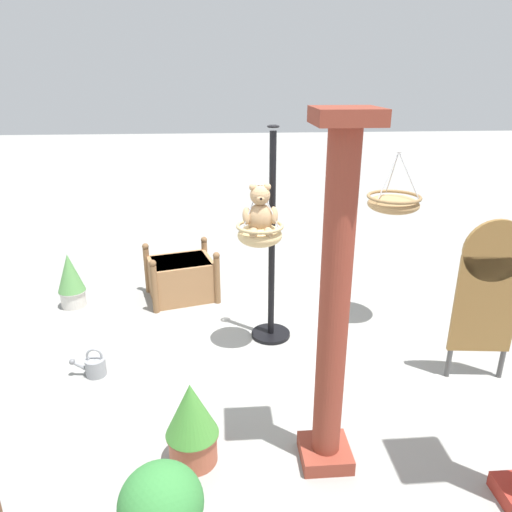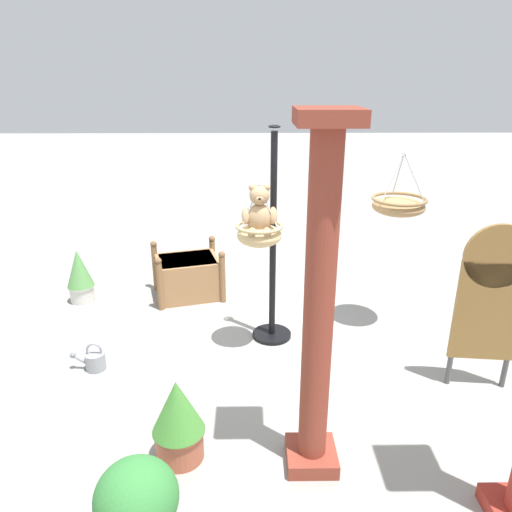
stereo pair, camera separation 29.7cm
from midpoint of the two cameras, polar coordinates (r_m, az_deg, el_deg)
name	(u,v)px [view 2 (the right image)]	position (r m, az deg, el deg)	size (l,w,h in m)	color
ground_plane	(254,341)	(5.50, 1.34, -10.08)	(40.00, 40.00, 0.00)	gray
display_pole_central	(272,278)	(5.28, 3.58, -2.69)	(0.44, 0.44, 2.35)	black
hanging_basket_with_teddy	(259,234)	(4.82, 2.17, 2.64)	(0.48, 0.48, 0.63)	tan
teddy_bear	(259,213)	(4.73, 2.22, 5.12)	(0.35, 0.31, 0.51)	tan
hanging_basket_left_high	(399,205)	(5.52, 18.02, 5.72)	(0.59, 0.59, 0.67)	#A37F51
greenhouse_pillar_right	(318,316)	(3.36, 9.94, -7.08)	(0.40, 0.40, 2.64)	brown
wooden_planter_box	(188,275)	(6.48, -6.75, -2.31)	(1.03, 0.92, 0.71)	#9E7047
potted_plant_fern_front	(137,504)	(3.37, -11.14, -26.89)	(0.52, 0.52, 0.64)	#AD563D
potted_plant_flowering_red	(178,419)	(3.89, -6.93, -18.69)	(0.41, 0.41, 0.70)	#AD563D
potted_plant_tall_leafy	(80,276)	(6.61, -18.93, -2.23)	(0.34, 0.34, 0.71)	beige
display_sign_board	(491,295)	(4.89, 27.63, -4.10)	(0.59, 0.11, 1.62)	olive
watering_can	(94,360)	(5.20, -17.00, -11.73)	(0.35, 0.20, 0.30)	gray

